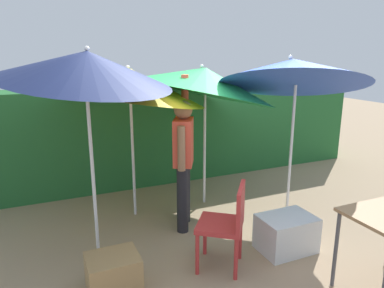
# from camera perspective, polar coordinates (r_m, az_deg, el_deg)

# --- Properties ---
(ground_plane) EXTENTS (24.00, 24.00, 0.00)m
(ground_plane) POSITION_cam_1_polar(r_m,az_deg,el_deg) (4.36, 1.63, -15.06)
(ground_plane) COLOR #9E8466
(hedge_row) EXTENTS (8.00, 0.70, 1.60)m
(hedge_row) POSITION_cam_1_polar(r_m,az_deg,el_deg) (6.07, -7.43, 1.49)
(hedge_row) COLOR #23602D
(hedge_row) RESTS_ON ground_plane
(umbrella_rainbow) EXTENTS (2.10, 2.07, 2.21)m
(umbrella_rainbow) POSITION_cam_1_polar(r_m,az_deg,el_deg) (4.96, 1.83, 9.98)
(umbrella_rainbow) COLOR silver
(umbrella_rainbow) RESTS_ON ground_plane
(umbrella_orange) EXTENTS (1.72, 1.71, 2.32)m
(umbrella_orange) POSITION_cam_1_polar(r_m,az_deg,el_deg) (3.67, -16.38, 11.69)
(umbrella_orange) COLOR silver
(umbrella_orange) RESTS_ON ground_plane
(umbrella_yellow) EXTENTS (2.00, 1.97, 2.11)m
(umbrella_yellow) POSITION_cam_1_polar(r_m,az_deg,el_deg) (4.61, -9.95, 9.54)
(umbrella_yellow) COLOR silver
(umbrella_yellow) RESTS_ON ground_plane
(umbrella_navy) EXTENTS (1.90, 1.84, 2.40)m
(umbrella_navy) POSITION_cam_1_polar(r_m,az_deg,el_deg) (4.64, 15.74, 10.96)
(umbrella_navy) COLOR silver
(umbrella_navy) RESTS_ON ground_plane
(person_vendor) EXTENTS (0.36, 0.53, 1.88)m
(person_vendor) POSITION_cam_1_polar(r_m,az_deg,el_deg) (4.34, -1.36, -1.79)
(person_vendor) COLOR black
(person_vendor) RESTS_ON ground_plane
(chair_plastic) EXTENTS (0.62, 0.62, 0.89)m
(chair_plastic) POSITION_cam_1_polar(r_m,az_deg,el_deg) (3.67, 5.61, -12.12)
(chair_plastic) COLOR #B72D2D
(chair_plastic) RESTS_ON ground_plane
(cooler_box) EXTENTS (0.60, 0.44, 0.40)m
(cooler_box) POSITION_cam_1_polar(r_m,az_deg,el_deg) (4.22, 14.72, -13.55)
(cooler_box) COLOR silver
(cooler_box) RESTS_ON ground_plane
(crate_cardboard) EXTENTS (0.47, 0.38, 0.36)m
(crate_cardboard) POSITION_cam_1_polar(r_m,az_deg,el_deg) (3.56, -12.37, -19.50)
(crate_cardboard) COLOR #9E7A4C
(crate_cardboard) RESTS_ON ground_plane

